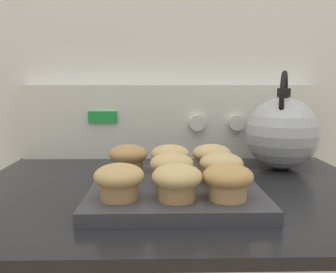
{
  "coord_description": "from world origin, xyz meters",
  "views": [
    {
      "loc": [
        -0.03,
        -0.37,
        1.13
      ],
      "look_at": [
        -0.01,
        0.29,
        1.03
      ],
      "focal_mm": 38.0,
      "sensor_mm": 36.0,
      "label": 1
    }
  ],
  "objects_px": {
    "muffin_r2_c1": "(170,157)",
    "tea_kettle": "(282,132)",
    "muffin_r0_c2": "(228,180)",
    "muffin_r1_c1": "(172,167)",
    "muffin_pan": "(173,189)",
    "muffin_r1_c2": "(221,167)",
    "muffin_r0_c1": "(175,181)",
    "muffin_r2_c0": "(128,157)",
    "muffin_r0_c0": "(119,180)",
    "muffin_r2_c2": "(212,157)"
  },
  "relations": [
    {
      "from": "muffin_r2_c2",
      "to": "muffin_r0_c1",
      "type": "bearing_deg",
      "value": -115.43
    },
    {
      "from": "muffin_r1_c2",
      "to": "muffin_pan",
      "type": "bearing_deg",
      "value": 179.88
    },
    {
      "from": "muffin_r2_c1",
      "to": "muffin_r2_c2",
      "type": "xyz_separation_m",
      "value": [
        0.09,
        0.0,
        0.0
      ]
    },
    {
      "from": "tea_kettle",
      "to": "muffin_r2_c1",
      "type": "bearing_deg",
      "value": -156.85
    },
    {
      "from": "tea_kettle",
      "to": "muffin_pan",
      "type": "bearing_deg",
      "value": -143.11
    },
    {
      "from": "muffin_pan",
      "to": "muffin_r0_c0",
      "type": "height_order",
      "value": "muffin_r0_c0"
    },
    {
      "from": "muffin_r1_c2",
      "to": "muffin_r0_c0",
      "type": "bearing_deg",
      "value": -154.68
    },
    {
      "from": "tea_kettle",
      "to": "muffin_r0_c0",
      "type": "bearing_deg",
      "value": -141.34
    },
    {
      "from": "muffin_r2_c2",
      "to": "muffin_r1_c2",
      "type": "bearing_deg",
      "value": -87.29
    },
    {
      "from": "muffin_r0_c1",
      "to": "muffin_r2_c0",
      "type": "height_order",
      "value": "same"
    },
    {
      "from": "muffin_r0_c1",
      "to": "muffin_r2_c0",
      "type": "bearing_deg",
      "value": 116.38
    },
    {
      "from": "muffin_r1_c2",
      "to": "muffin_r2_c1",
      "type": "distance_m",
      "value": 0.12
    },
    {
      "from": "muffin_r0_c1",
      "to": "muffin_r2_c2",
      "type": "bearing_deg",
      "value": 64.57
    },
    {
      "from": "muffin_r1_c2",
      "to": "muffin_r2_c1",
      "type": "xyz_separation_m",
      "value": [
        -0.09,
        0.08,
        0.0
      ]
    },
    {
      "from": "muffin_r1_c2",
      "to": "muffin_r0_c1",
      "type": "bearing_deg",
      "value": -135.01
    },
    {
      "from": "muffin_pan",
      "to": "muffin_r1_c1",
      "type": "relative_size",
      "value": 3.75
    },
    {
      "from": "muffin_r1_c1",
      "to": "muffin_r1_c2",
      "type": "relative_size",
      "value": 1.0
    },
    {
      "from": "muffin_r0_c0",
      "to": "muffin_r1_c2",
      "type": "height_order",
      "value": "same"
    },
    {
      "from": "muffin_r0_c0",
      "to": "muffin_r1_c2",
      "type": "distance_m",
      "value": 0.19
    },
    {
      "from": "muffin_r0_c2",
      "to": "muffin_r1_c1",
      "type": "relative_size",
      "value": 1.0
    },
    {
      "from": "muffin_r1_c1",
      "to": "tea_kettle",
      "type": "xyz_separation_m",
      "value": [
        0.27,
        0.2,
        0.04
      ]
    },
    {
      "from": "muffin_r0_c1",
      "to": "muffin_r2_c0",
      "type": "xyz_separation_m",
      "value": [
        -0.09,
        0.18,
        0.0
      ]
    },
    {
      "from": "muffin_r0_c0",
      "to": "muffin_r2_c2",
      "type": "relative_size",
      "value": 1.0
    },
    {
      "from": "muffin_pan",
      "to": "muffin_r0_c1",
      "type": "distance_m",
      "value": 0.1
    },
    {
      "from": "muffin_r0_c0",
      "to": "muffin_r2_c0",
      "type": "height_order",
      "value": "same"
    },
    {
      "from": "muffin_r2_c1",
      "to": "muffin_r1_c2",
      "type": "bearing_deg",
      "value": -43.3
    },
    {
      "from": "muffin_r1_c1",
      "to": "muffin_r2_c0",
      "type": "relative_size",
      "value": 1.0
    },
    {
      "from": "muffin_r0_c0",
      "to": "muffin_r2_c2",
      "type": "height_order",
      "value": "same"
    },
    {
      "from": "muffin_r0_c2",
      "to": "tea_kettle",
      "type": "xyz_separation_m",
      "value": [
        0.18,
        0.29,
        0.04
      ]
    },
    {
      "from": "muffin_r0_c0",
      "to": "muffin_r0_c1",
      "type": "height_order",
      "value": "same"
    },
    {
      "from": "muffin_r0_c0",
      "to": "muffin_r2_c1",
      "type": "distance_m",
      "value": 0.19
    },
    {
      "from": "muffin_r0_c0",
      "to": "muffin_r0_c1",
      "type": "xyz_separation_m",
      "value": [
        0.09,
        -0.01,
        0.0
      ]
    },
    {
      "from": "muffin_r2_c1",
      "to": "tea_kettle",
      "type": "bearing_deg",
      "value": 23.15
    },
    {
      "from": "tea_kettle",
      "to": "muffin_r1_c2",
      "type": "bearing_deg",
      "value": -131.7
    },
    {
      "from": "muffin_r2_c2",
      "to": "muffin_r0_c0",
      "type": "bearing_deg",
      "value": -134.93
    },
    {
      "from": "muffin_r2_c0",
      "to": "muffin_r2_c1",
      "type": "distance_m",
      "value": 0.09
    },
    {
      "from": "muffin_pan",
      "to": "muffin_r2_c1",
      "type": "xyz_separation_m",
      "value": [
        -0.0,
        0.08,
        0.04
      ]
    },
    {
      "from": "muffin_pan",
      "to": "muffin_r0_c1",
      "type": "relative_size",
      "value": 3.75
    },
    {
      "from": "muffin_r0_c2",
      "to": "muffin_r1_c2",
      "type": "bearing_deg",
      "value": 86.85
    },
    {
      "from": "muffin_r2_c0",
      "to": "muffin_r2_c1",
      "type": "bearing_deg",
      "value": -1.76
    },
    {
      "from": "muffin_r2_c1",
      "to": "muffin_r0_c0",
      "type": "bearing_deg",
      "value": -116.89
    },
    {
      "from": "muffin_r2_c0",
      "to": "muffin_r2_c2",
      "type": "relative_size",
      "value": 1.0
    },
    {
      "from": "muffin_r0_c2",
      "to": "muffin_pan",
      "type": "bearing_deg",
      "value": 133.14
    },
    {
      "from": "muffin_r1_c2",
      "to": "tea_kettle",
      "type": "relative_size",
      "value": 0.34
    },
    {
      "from": "muffin_r1_c2",
      "to": "muffin_r0_c2",
      "type": "bearing_deg",
      "value": -93.15
    },
    {
      "from": "muffin_r0_c2",
      "to": "muffin_r1_c2",
      "type": "relative_size",
      "value": 1.0
    },
    {
      "from": "muffin_r0_c1",
      "to": "tea_kettle",
      "type": "distance_m",
      "value": 0.39
    },
    {
      "from": "muffin_r1_c1",
      "to": "muffin_r2_c0",
      "type": "bearing_deg",
      "value": 134.49
    },
    {
      "from": "muffin_pan",
      "to": "muffin_r0_c2",
      "type": "height_order",
      "value": "muffin_r0_c2"
    },
    {
      "from": "muffin_r0_c1",
      "to": "muffin_pan",
      "type": "bearing_deg",
      "value": 89.72
    }
  ]
}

